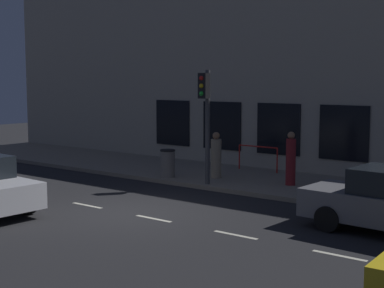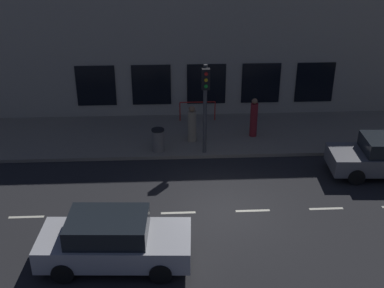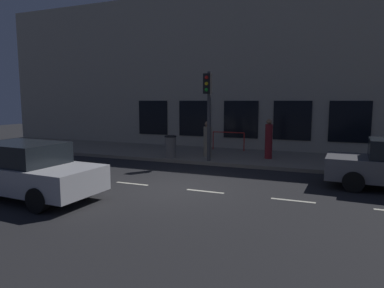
{
  "view_description": "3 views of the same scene",
  "coord_description": "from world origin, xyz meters",
  "px_view_note": "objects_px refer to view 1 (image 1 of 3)",
  "views": [
    {
      "loc": [
        -11.01,
        -10.81,
        3.67
      ],
      "look_at": [
        1.38,
        -1.22,
        1.89
      ],
      "focal_mm": 53.02,
      "sensor_mm": 36.0,
      "label": 1
    },
    {
      "loc": [
        -14.15,
        1.82,
        9.55
      ],
      "look_at": [
        2.18,
        1.01,
        1.58
      ],
      "focal_mm": 45.66,
      "sensor_mm": 36.0,
      "label": 2
    },
    {
      "loc": [
        -9.58,
        -4.42,
        2.77
      ],
      "look_at": [
        1.48,
        0.03,
        1.24
      ],
      "focal_mm": 31.85,
      "sensor_mm": 36.0,
      "label": 3
    }
  ],
  "objects_px": {
    "traffic_light": "(206,109)",
    "trash_bin": "(168,163)",
    "pedestrian_1": "(291,160)",
    "pedestrian_0": "(216,157)"
  },
  "relations": [
    {
      "from": "traffic_light",
      "to": "trash_bin",
      "type": "xyz_separation_m",
      "value": [
        0.33,
        1.96,
        -2.05
      ]
    },
    {
      "from": "pedestrian_1",
      "to": "pedestrian_0",
      "type": "bearing_deg",
      "value": 110.95
    },
    {
      "from": "traffic_light",
      "to": "pedestrian_0",
      "type": "bearing_deg",
      "value": 20.3
    },
    {
      "from": "trash_bin",
      "to": "pedestrian_1",
      "type": "bearing_deg",
      "value": -72.88
    },
    {
      "from": "pedestrian_0",
      "to": "trash_bin",
      "type": "relative_size",
      "value": 1.65
    },
    {
      "from": "traffic_light",
      "to": "pedestrian_0",
      "type": "height_order",
      "value": "traffic_light"
    },
    {
      "from": "traffic_light",
      "to": "pedestrian_0",
      "type": "distance_m",
      "value": 2.24
    },
    {
      "from": "traffic_light",
      "to": "pedestrian_1",
      "type": "height_order",
      "value": "traffic_light"
    },
    {
      "from": "pedestrian_1",
      "to": "trash_bin",
      "type": "bearing_deg",
      "value": 120.31
    },
    {
      "from": "pedestrian_0",
      "to": "trash_bin",
      "type": "xyz_separation_m",
      "value": [
        -0.94,
        1.49,
        -0.26
      ]
    }
  ]
}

